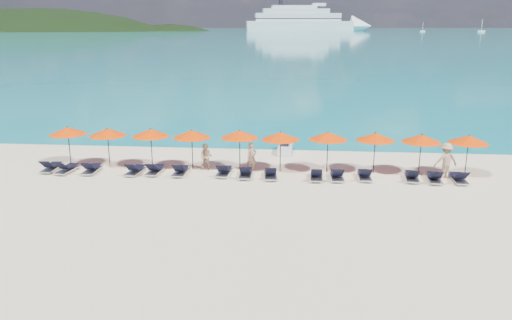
{
  "coord_description": "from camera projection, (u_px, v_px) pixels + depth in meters",
  "views": [
    {
      "loc": [
        2.19,
        -21.15,
        7.83
      ],
      "look_at": [
        0.0,
        3.0,
        1.2
      ],
      "focal_mm": 35.0,
      "sensor_mm": 36.0,
      "label": 1
    }
  ],
  "objects": [
    {
      "name": "ground",
      "position": [
        250.0,
        203.0,
        22.58
      ],
      "size": [
        1400.0,
        1400.0,
        0.0
      ],
      "primitive_type": "plane",
      "color": "beige"
    },
    {
      "name": "sea",
      "position": [
        301.0,
        30.0,
        656.61
      ],
      "size": [
        1600.0,
        1300.0,
        0.01
      ],
      "primitive_type": "cube",
      "color": "#1FA9B2",
      "rests_on": "ground"
    },
    {
      "name": "headland_main",
      "position": [
        40.0,
        65.0,
        577.49
      ],
      "size": [
        374.0,
        242.0,
        126.5
      ],
      "color": "black",
      "rests_on": "ground"
    },
    {
      "name": "headland_small",
      "position": [
        171.0,
        62.0,
        582.84
      ],
      "size": [
        162.0,
        126.0,
        85.5
      ],
      "color": "black",
      "rests_on": "ground"
    },
    {
      "name": "cruise_ship",
      "position": [
        311.0,
        22.0,
        562.5
      ],
      "size": [
        144.8,
        47.11,
        39.82
      ],
      "rotation": [
        0.0,
        0.0,
        0.17
      ],
      "color": "silver",
      "rests_on": "ground"
    },
    {
      "name": "sailboat_near",
      "position": [
        423.0,
        31.0,
        509.49
      ],
      "size": [
        5.18,
        1.73,
        9.5
      ],
      "color": "silver",
      "rests_on": "ground"
    },
    {
      "name": "sailboat_far",
      "position": [
        481.0,
        31.0,
        491.07
      ],
      "size": [
        6.68,
        2.23,
        12.24
      ],
      "color": "silver",
      "rests_on": "ground"
    },
    {
      "name": "jetski",
      "position": [
        285.0,
        147.0,
        31.35
      ],
      "size": [
        0.89,
        2.24,
        0.79
      ],
      "rotation": [
        0.0,
        0.0,
        -0.03
      ],
      "color": "silver",
      "rests_on": "ground"
    },
    {
      "name": "beachgoer_a",
      "position": [
        252.0,
        157.0,
        27.19
      ],
      "size": [
        0.71,
        0.67,
        1.63
      ],
      "primitive_type": "imported",
      "rotation": [
        0.0,
        0.0,
        0.64
      ],
      "color": "tan",
      "rests_on": "ground"
    },
    {
      "name": "beachgoer_b",
      "position": [
        206.0,
        157.0,
        27.53
      ],
      "size": [
        0.78,
        0.53,
        1.48
      ],
      "primitive_type": "imported",
      "rotation": [
        0.0,
        0.0,
        -0.16
      ],
      "color": "tan",
      "rests_on": "ground"
    },
    {
      "name": "beachgoer_c",
      "position": [
        446.0,
        160.0,
        26.03
      ],
      "size": [
        1.29,
        0.76,
        1.88
      ],
      "primitive_type": "imported",
      "rotation": [
        0.0,
        0.0,
        3.31
      ],
      "color": "tan",
      "rests_on": "ground"
    },
    {
      "name": "umbrella_0",
      "position": [
        68.0,
        131.0,
        28.06
      ],
      "size": [
        2.1,
        2.1,
        2.28
      ],
      "color": "black",
      "rests_on": "ground"
    },
    {
      "name": "umbrella_1",
      "position": [
        107.0,
        132.0,
        27.7
      ],
      "size": [
        2.1,
        2.1,
        2.28
      ],
      "color": "black",
      "rests_on": "ground"
    },
    {
      "name": "umbrella_2",
      "position": [
        151.0,
        133.0,
        27.57
      ],
      "size": [
        2.1,
        2.1,
        2.28
      ],
      "color": "black",
      "rests_on": "ground"
    },
    {
      "name": "umbrella_3",
      "position": [
        192.0,
        134.0,
        27.27
      ],
      "size": [
        2.1,
        2.1,
        2.28
      ],
      "color": "black",
      "rests_on": "ground"
    },
    {
      "name": "umbrella_4",
      "position": [
        240.0,
        134.0,
        27.21
      ],
      "size": [
        2.1,
        2.1,
        2.28
      ],
      "color": "black",
      "rests_on": "ground"
    },
    {
      "name": "umbrella_5",
      "position": [
        281.0,
        136.0,
        26.78
      ],
      "size": [
        2.1,
        2.1,
        2.28
      ],
      "color": "black",
      "rests_on": "ground"
    },
    {
      "name": "umbrella_6",
      "position": [
        328.0,
        136.0,
        26.79
      ],
      "size": [
        2.1,
        2.1,
        2.28
      ],
      "color": "black",
      "rests_on": "ground"
    },
    {
      "name": "umbrella_7",
      "position": [
        375.0,
        137.0,
        26.59
      ],
      "size": [
        2.1,
        2.1,
        2.28
      ],
      "color": "black",
      "rests_on": "ground"
    },
    {
      "name": "umbrella_8",
      "position": [
        422.0,
        138.0,
        26.2
      ],
      "size": [
        2.1,
        2.1,
        2.28
      ],
      "color": "black",
      "rests_on": "ground"
    },
    {
      "name": "umbrella_9",
      "position": [
        469.0,
        139.0,
        25.99
      ],
      "size": [
        2.1,
        2.1,
        2.28
      ],
      "color": "black",
      "rests_on": "ground"
    },
    {
      "name": "lounger_0",
      "position": [
        51.0,
        167.0,
        27.42
      ],
      "size": [
        0.69,
        1.72,
        0.66
      ],
      "rotation": [
        0.0,
        0.0,
        0.04
      ],
      "color": "silver",
      "rests_on": "ground"
    },
    {
      "name": "lounger_1",
      "position": [
        67.0,
        168.0,
        27.14
      ],
      "size": [
        0.77,
        1.75,
        0.66
      ],
      "rotation": [
        0.0,
        0.0,
        -0.09
      ],
      "color": "silver",
      "rests_on": "ground"
    },
    {
      "name": "lounger_2",
      "position": [
        92.0,
        169.0,
        27.09
      ],
      "size": [
        0.68,
        1.72,
        0.66
      ],
      "rotation": [
        0.0,
        0.0,
        0.03
      ],
      "color": "silver",
      "rests_on": "ground"
    },
    {
      "name": "lounger_3",
      "position": [
        135.0,
        170.0,
        26.86
      ],
      "size": [
        0.77,
        1.75,
        0.66
      ],
      "rotation": [
        0.0,
        0.0,
        -0.09
      ],
      "color": "silver",
      "rests_on": "ground"
    },
    {
      "name": "lounger_4",
      "position": [
        155.0,
        170.0,
        26.92
      ],
      "size": [
        0.7,
        1.73,
        0.66
      ],
      "rotation": [
        0.0,
        0.0,
        -0.05
      ],
      "color": "silver",
      "rests_on": "ground"
    },
    {
      "name": "lounger_5",
      "position": [
        181.0,
        171.0,
        26.73
      ],
      "size": [
        0.65,
        1.71,
        0.66
      ],
      "rotation": [
        0.0,
        0.0,
        -0.02
      ],
      "color": "silver",
      "rests_on": "ground"
    },
    {
      "name": "lounger_6",
      "position": [
        224.0,
        171.0,
        26.64
      ],
      "size": [
        0.73,
        1.74,
        0.66
      ],
      "rotation": [
        0.0,
        0.0,
        -0.06
      ],
      "color": "silver",
      "rests_on": "ground"
    },
    {
      "name": "lounger_7",
      "position": [
        246.0,
        173.0,
        26.34
      ],
      "size": [
        0.67,
        1.72,
        0.66
      ],
      "rotation": [
        0.0,
        0.0,
        0.03
      ],
      "color": "silver",
      "rests_on": "ground"
    },
    {
      "name": "lounger_8",
      "position": [
        271.0,
        174.0,
        26.17
      ],
      "size": [
        0.79,
        1.75,
        0.66
      ],
      "rotation": [
        0.0,
        0.0,
        0.1
      ],
      "color": "silver",
      "rests_on": "ground"
    },
    {
      "name": "lounger_9",
      "position": [
        316.0,
        175.0,
        25.93
      ],
      "size": [
        0.66,
        1.72,
        0.66
      ],
      "rotation": [
        0.0,
        0.0,
        -0.03
      ],
      "color": "silver",
      "rests_on": "ground"
    },
    {
      "name": "lounger_10",
      "position": [
        337.0,
        175.0,
        25.91
      ],
      "size": [
        0.67,
        1.72,
        0.66
      ],
      "rotation": [
        0.0,
        0.0,
        0.03
      ],
      "color": "silver",
      "rests_on": "ground"
    },
    {
      "name": "lounger_11",
      "position": [
        365.0,
        175.0,
        25.98
      ],
      "size": [
        0.63,
        1.7,
        0.66
      ],
      "rotation": [
        0.0,
        0.0,
        -0.0
      ],
      "color": "silver",
      "rests_on": "ground"
    },
    {
      "name": "lounger_12",
      "position": [
        412.0,
        176.0,
        25.75
      ],
      "size": [
        0.78,
        1.75,
        0.66
      ],
      "rotation": [
        0.0,
        0.0,
        -0.1
      ],
      "color": "silver",
      "rests_on": "ground"
    },
    {
      "name": "lounger_13",
      "position": [
        434.0,
        177.0,
        25.53
      ],
      "size": [
        0.74,
        1.74,
        0.66
      ],
      "rotation": [
        0.0,
        0.0,
        -0.07
      ],
      "color": "silver",
      "rests_on": "ground"
    },
    {
      "name": "lounger_14",
      "position": [
        459.0,
        178.0,
        25.47
      ],
      "size": [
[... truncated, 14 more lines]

